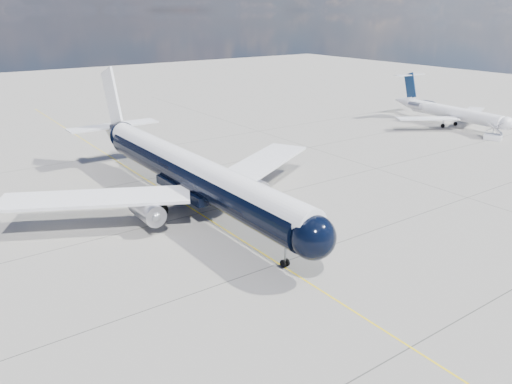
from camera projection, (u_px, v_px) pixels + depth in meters
ground at (180, 201)px, 61.60m from camera, size 320.00×320.00×0.00m
taxiway_centerline at (199, 213)px, 57.77m from camera, size 0.16×160.00×0.01m
main_airliner at (186, 170)px, 58.26m from camera, size 41.59×50.50×14.62m
regional_jet at (447, 111)px, 100.50m from camera, size 24.90×28.70×9.71m
boarding_stair at (493, 136)px, 90.70m from camera, size 3.44×3.74×3.32m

